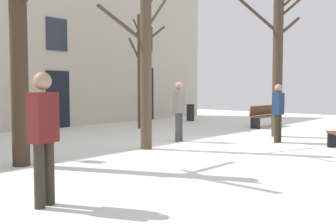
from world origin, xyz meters
The scene contains 11 objects.
ground_plane centered at (0.00, 0.00, 0.00)m, with size 29.50×29.50×0.00m, color white.
building_facade centered at (0.00, 7.44, 3.78)m, with size 18.44×0.60×7.46m.
tree_left_of_center centered at (1.99, 4.62, 2.39)m, with size 1.95×1.17×4.51m.
tree_center centered at (-1.60, 0.83, 2.51)m, with size 2.29×1.70×5.36m.
tree_near_facade centered at (3.12, -0.66, 2.90)m, with size 2.22×2.08×5.69m.
tree_right_of_center centered at (-4.87, 1.26, 2.76)m, with size 2.20×2.43×4.99m.
litter_bin centered at (6.00, 5.25, 0.41)m, with size 0.41×0.41×0.81m.
bench_near_lamp centered at (5.68, 1.10, 0.47)m, with size 1.90×0.52×0.89m.
person_by_shop_door centered at (-6.01, -1.60, 1.03)m, with size 0.42×0.30×1.83m.
person_strolling centered at (1.80, -1.29, 0.96)m, with size 0.38×0.23×1.73m.
person_crossing_plaza centered at (0.07, 1.07, 1.01)m, with size 0.41×0.29×1.80m.
Camera 1 is at (-8.70, -6.20, 1.61)m, focal length 40.47 mm.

